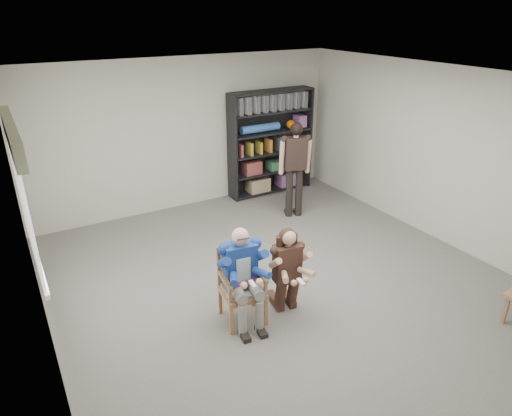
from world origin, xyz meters
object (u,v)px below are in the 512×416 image
seated_man (242,276)px  bookshelf (271,143)px  kneeling_woman (288,271)px  armchair (242,286)px  standing_man (295,171)px

seated_man → bookshelf: bookshelf is taller
seated_man → kneeling_woman: (0.58, -0.12, -0.05)m
armchair → kneeling_woman: bearing=-3.5°
seated_man → armchair: bearing=-81.8°
seated_man → standing_man: 3.23m
seated_man → standing_man: bearing=52.5°
kneeling_woman → armchair: bearing=176.5°
armchair → bookshelf: (2.57, 3.51, 0.57)m
seated_man → kneeling_woman: 0.59m
standing_man → bookshelf: bearing=98.3°
seated_man → standing_man: standing_man is taller
seated_man → bookshelf: bearing=62.0°
armchair → seated_man: 0.14m
kneeling_woman → standing_man: bearing=62.2°
bookshelf → standing_man: bearing=-102.1°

